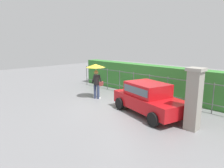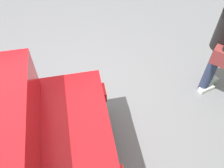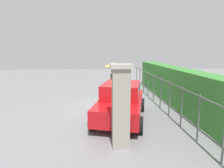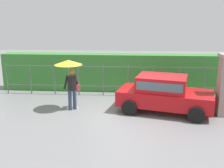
% 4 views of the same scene
% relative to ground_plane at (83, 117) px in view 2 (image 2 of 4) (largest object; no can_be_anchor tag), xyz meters
% --- Properties ---
extents(ground_plane, '(40.00, 40.00, 0.00)m').
position_rel_ground_plane_xyz_m(ground_plane, '(0.00, 0.00, 0.00)').
color(ground_plane, slate).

